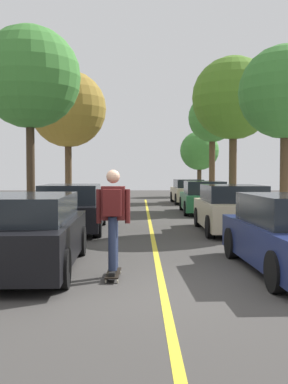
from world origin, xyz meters
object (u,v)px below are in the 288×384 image
street_tree_left_near (68,109)px  parked_car_right_farthest (188,192)px  street_tree_right_farthest (199,151)px  parked_car_right_far (203,198)px  parked_car_left_nearest (25,232)px  parked_car_left_near (72,208)px  street_tree_left_nearest (30,78)px  street_tree_right_near (233,99)px  street_tree_right_nearest (285,93)px  skateboarder (113,214)px  parked_car_right_near (233,209)px  skateboard (113,273)px  street_tree_right_far (212,119)px

street_tree_left_near → parked_car_right_farthest: bearing=22.5°
street_tree_right_farthest → parked_car_right_far: bearing=-96.6°
parked_car_left_nearest → parked_car_left_near: parked_car_left_near is taller
parked_car_left_nearest → street_tree_right_farthest: 27.52m
street_tree_left_nearest → street_tree_right_near: size_ratio=0.92×
parked_car_left_near → street_tree_right_nearest: (6.63, 0.09, 3.58)m
street_tree_right_farthest → skateboarder: size_ratio=2.74×
street_tree_left_nearest → street_tree_right_farthest: street_tree_left_nearest is taller
parked_car_right_near → parked_car_right_farthest: 13.17m
parked_car_right_near → skateboard: size_ratio=4.92×
parked_car_left_nearest → street_tree_right_far: (6.63, 20.37, 4.45)m
street_tree_left_near → parked_car_left_near: bearing=-80.7°
parked_car_left_nearest → street_tree_right_near: (6.63, 13.88, 4.68)m
parked_car_left_nearest → street_tree_left_near: size_ratio=0.62×
street_tree_right_nearest → street_tree_right_far: size_ratio=0.85×
parked_car_left_nearest → street_tree_left_nearest: 8.86m
street_tree_left_near → street_tree_right_near: bearing=-14.0°
parked_car_right_far → street_tree_right_nearest: (1.67, -6.19, 3.59)m
parked_car_left_near → street_tree_right_far: 16.65m
street_tree_right_nearest → skateboarder: (-4.96, -6.58, -3.18)m
parked_car_right_farthest → street_tree_right_far: bearing=45.2°
street_tree_left_nearest → street_tree_right_nearest: street_tree_left_nearest is taller
street_tree_right_near → street_tree_right_farthest: size_ratio=1.51×
parked_car_right_far → street_tree_right_farthest: 14.89m
parked_car_left_nearest → street_tree_right_nearest: 9.53m
parked_car_right_far → street_tree_right_far: (1.67, 8.34, 4.46)m
street_tree_right_far → parked_car_left_near: bearing=-114.4°
parked_car_right_near → parked_car_right_farthest: bearing=90.0°
street_tree_left_near → street_tree_right_far: bearing=28.1°
parked_car_right_farthest → street_tree_right_farthest: bearing=78.0°
street_tree_left_near → street_tree_right_farthest: street_tree_left_near is taller
street_tree_left_near → skateboard: bearing=-78.7°
parked_car_left_nearest → street_tree_right_farthest: size_ratio=0.91×
parked_car_right_farthest → street_tree_left_near: (-6.63, -2.75, 4.45)m
street_tree_left_near → street_tree_right_far: size_ratio=1.07×
parked_car_left_near → street_tree_left_nearest: 5.00m
street_tree_left_nearest → parked_car_right_farthest: bearing=59.3°
street_tree_right_near → parked_car_right_near: bearing=-101.3°
street_tree_right_nearest → skateboard: street_tree_right_nearest is taller
parked_car_right_near → parked_car_left_nearest: bearing=-131.9°
parked_car_right_far → skateboarder: 13.19m
street_tree_left_near → street_tree_right_near: 8.56m
parked_car_left_nearest → parked_car_right_near: bearing=48.1°
parked_car_right_far → street_tree_right_far: size_ratio=0.68×
parked_car_left_nearest → street_tree_right_far: bearing=72.0°
parked_car_left_nearest → street_tree_right_farthest: bearing=76.0°
parked_car_right_near → street_tree_left_near: bearing=122.5°
street_tree_left_nearest → skateboarder: bearing=-68.0°
street_tree_right_near → skateboarder: (-4.96, -14.61, -4.27)m
street_tree_right_nearest → skateboarder: 8.83m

